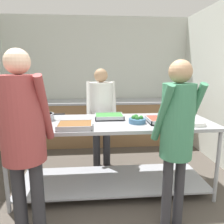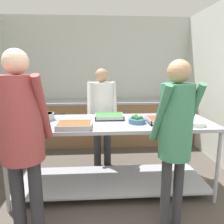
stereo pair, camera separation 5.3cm
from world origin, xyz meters
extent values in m
cube|color=silver|center=(0.00, 3.94, 1.32)|extent=(4.03, 0.06, 2.65)
cube|color=olive|center=(0.00, 3.57, 0.44)|extent=(3.87, 0.62, 0.88)
cube|color=#9EA0A8|center=(0.00, 3.57, 0.90)|extent=(3.87, 0.65, 0.04)
cube|color=black|center=(-0.47, 3.57, 0.91)|extent=(0.46, 0.42, 0.02)
cube|color=#9EA0A8|center=(0.15, 1.75, 0.91)|extent=(2.50, 0.89, 0.04)
cube|color=#9EA0A8|center=(0.15, 1.75, 0.12)|extent=(2.42, 0.81, 0.02)
cylinder|color=#9EA0A8|center=(-1.05, 1.35, 0.44)|extent=(0.04, 0.04, 0.89)
cylinder|color=#9EA0A8|center=(1.35, 1.35, 0.44)|extent=(0.04, 0.04, 0.89)
cylinder|color=#9EA0A8|center=(-1.05, 2.15, 0.44)|extent=(0.04, 0.04, 0.89)
cylinder|color=#9EA0A8|center=(1.35, 2.15, 0.44)|extent=(0.04, 0.04, 0.89)
cylinder|color=#9EA0A8|center=(-0.73, 1.88, 0.97)|extent=(0.26, 0.26, 0.09)
cylinder|color=beige|center=(-0.73, 1.88, 1.01)|extent=(0.23, 0.23, 0.01)
cylinder|color=black|center=(-0.53, 1.88, 1.01)|extent=(0.14, 0.02, 0.02)
cube|color=#9EA0A8|center=(-0.30, 1.49, 0.93)|extent=(0.39, 0.32, 0.01)
cube|color=brown|center=(-0.30, 1.49, 0.96)|extent=(0.36, 0.29, 0.04)
cube|color=#9EA0A8|center=(-0.30, 1.34, 0.96)|extent=(0.39, 0.01, 0.05)
cube|color=#9EA0A8|center=(-0.30, 1.64, 0.96)|extent=(0.39, 0.01, 0.05)
cube|color=#9EA0A8|center=(-0.49, 1.49, 0.96)|extent=(0.01, 0.32, 0.05)
cube|color=#9EA0A8|center=(-0.11, 1.49, 0.96)|extent=(0.01, 0.32, 0.05)
cube|color=#9EA0A8|center=(0.11, 1.91, 0.93)|extent=(0.37, 0.31, 0.01)
cube|color=#387A38|center=(0.11, 1.91, 0.96)|extent=(0.35, 0.29, 0.04)
cube|color=#9EA0A8|center=(0.11, 1.76, 0.96)|extent=(0.37, 0.01, 0.05)
cube|color=#9EA0A8|center=(0.11, 2.06, 0.96)|extent=(0.37, 0.01, 0.05)
cube|color=#9EA0A8|center=(-0.07, 1.91, 0.96)|extent=(0.01, 0.31, 0.05)
cube|color=#9EA0A8|center=(0.29, 1.91, 0.96)|extent=(0.01, 0.31, 0.05)
cylinder|color=#3D668C|center=(0.44, 1.64, 0.96)|extent=(0.20, 0.20, 0.06)
sphere|color=#2D702D|center=(0.48, 1.63, 1.00)|extent=(0.06, 0.06, 0.06)
sphere|color=#2D702D|center=(0.43, 1.68, 1.00)|extent=(0.06, 0.06, 0.06)
sphere|color=#2D702D|center=(0.40, 1.65, 1.00)|extent=(0.06, 0.06, 0.06)
sphere|color=#2D702D|center=(0.43, 1.60, 1.00)|extent=(0.05, 0.05, 0.05)
cube|color=#9EA0A8|center=(0.76, 1.66, 0.93)|extent=(0.37, 0.33, 0.01)
cube|color=#B23D2D|center=(0.76, 1.66, 0.96)|extent=(0.34, 0.31, 0.04)
cube|color=#9EA0A8|center=(0.76, 1.50, 0.96)|extent=(0.37, 0.01, 0.05)
cube|color=#9EA0A8|center=(0.76, 1.81, 0.96)|extent=(0.37, 0.01, 0.05)
cube|color=#9EA0A8|center=(0.58, 1.66, 0.96)|extent=(0.01, 0.33, 0.05)
cube|color=#9EA0A8|center=(0.94, 1.66, 0.96)|extent=(0.01, 0.33, 0.05)
cylinder|color=white|center=(1.10, 1.49, 0.93)|extent=(0.24, 0.24, 0.01)
cylinder|color=white|center=(1.10, 1.49, 0.95)|extent=(0.24, 0.24, 0.01)
cylinder|color=white|center=(1.10, 1.49, 0.96)|extent=(0.24, 0.24, 0.01)
cylinder|color=white|center=(1.10, 1.49, 0.97)|extent=(0.24, 0.24, 0.01)
cylinder|color=#2D2D33|center=(-0.78, 0.93, 0.40)|extent=(0.12, 0.12, 0.80)
cylinder|color=#2D2D33|center=(-0.61, 0.92, 0.40)|extent=(0.12, 0.12, 0.80)
cylinder|color=#993D3D|center=(-0.50, 0.91, 1.26)|extent=(0.09, 0.33, 0.60)
cylinder|color=#993D3D|center=(-0.69, 0.93, 1.17)|extent=(0.37, 0.37, 0.74)
sphere|color=beige|center=(-0.69, 0.93, 1.64)|extent=(0.21, 0.21, 0.21)
cylinder|color=#2D2D33|center=(0.61, 0.97, 0.38)|extent=(0.10, 0.10, 0.76)
cylinder|color=#2D2D33|center=(0.75, 1.00, 0.38)|extent=(0.10, 0.10, 0.76)
cylinder|color=#3D7F5B|center=(0.52, 0.95, 1.19)|extent=(0.13, 0.32, 0.57)
cylinder|color=#3D7F5B|center=(0.84, 1.02, 1.19)|extent=(0.13, 0.32, 0.57)
cylinder|color=#3D7F5B|center=(0.68, 0.98, 1.11)|extent=(0.30, 0.30, 0.70)
sphere|color=tan|center=(0.68, 0.98, 1.56)|extent=(0.21, 0.21, 0.21)
cylinder|color=#2D2D33|center=(0.11, 2.47, 0.36)|extent=(0.12, 0.12, 0.71)
cylinder|color=#2D2D33|center=(-0.05, 2.47, 0.36)|extent=(0.12, 0.12, 0.71)
cylinder|color=silver|center=(0.22, 2.47, 1.12)|extent=(0.07, 0.30, 0.54)
cylinder|color=silver|center=(-0.16, 2.47, 1.12)|extent=(0.07, 0.30, 0.54)
cylinder|color=silver|center=(0.03, 2.47, 1.04)|extent=(0.37, 0.37, 0.66)
sphere|color=tan|center=(0.03, 2.47, 1.48)|extent=(0.21, 0.21, 0.21)
cylinder|color=brown|center=(-1.59, 3.53, 1.02)|extent=(0.08, 0.08, 0.21)
cone|color=brown|center=(-1.59, 3.53, 1.16)|extent=(0.07, 0.07, 0.08)
cylinder|color=black|center=(-1.59, 3.53, 1.21)|extent=(0.03, 0.03, 0.02)
camera|label=1|loc=(-0.09, -0.91, 1.60)|focal=35.00mm
camera|label=2|loc=(-0.04, -0.92, 1.60)|focal=35.00mm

